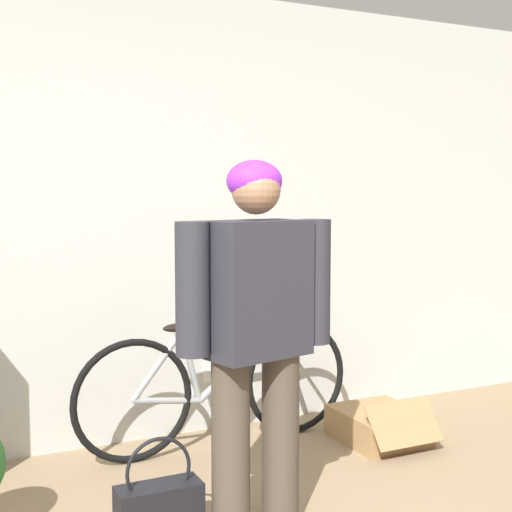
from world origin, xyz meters
name	(u,v)px	position (x,y,z in m)	size (l,w,h in m)	color
wall_back	(116,217)	(0.00, 2.43, 1.30)	(8.00, 0.07, 2.60)	silver
person	(256,320)	(0.24, 1.11, 0.91)	(0.70, 0.34, 1.57)	#4C4238
bicycle	(219,384)	(0.48, 2.10, 0.36)	(1.68, 0.46, 0.74)	black
handbag	(159,508)	(-0.16, 1.21, 0.13)	(0.35, 0.15, 0.44)	black
cardboard_box	(379,425)	(1.36, 1.79, 0.09)	(0.45, 0.56, 0.27)	#A87F51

